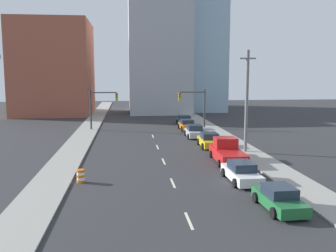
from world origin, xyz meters
TOP-DOWN VIEW (x-y plane):
  - sidewalk_left at (-8.67, 47.26)m, footprint 2.89×94.53m
  - sidewalk_right at (8.67, 47.26)m, footprint 2.89×94.53m
  - lane_stripe_at_8m at (0.00, 7.81)m, footprint 0.16×2.40m
  - lane_stripe_at_15m at (0.00, 14.80)m, footprint 0.16×2.40m
  - lane_stripe_at_22m at (0.00, 21.56)m, footprint 0.16×2.40m
  - lane_stripe_at_28m at (0.00, 28.23)m, footprint 0.16×2.40m
  - lane_stripe_at_35m at (0.00, 35.38)m, footprint 0.16×2.40m
  - building_brick_left at (-17.12, 64.71)m, footprint 14.00×16.00m
  - building_office_center at (3.38, 68.71)m, footprint 12.00×20.00m
  - building_glass_right at (10.70, 72.71)m, footprint 13.00×20.00m
  - traffic_signal_left at (-7.05, 41.70)m, footprint 3.90×0.35m
  - traffic_signal_right at (6.75, 41.70)m, footprint 3.90×0.35m
  - utility_pole_right_mid at (8.46, 24.56)m, footprint 1.60×0.32m
  - traffic_barrel at (-6.54, 15.66)m, footprint 0.56×0.56m
  - sedan_green at (5.42, 8.94)m, footprint 2.13×4.27m
  - sedan_white at (5.00, 14.70)m, footprint 2.15×4.67m
  - pickup_truck_red at (5.64, 20.97)m, footprint 2.63×6.12m
  - sedan_yellow at (5.54, 27.75)m, footprint 2.23×4.67m
  - sedan_silver at (5.09, 34.17)m, footprint 2.23×4.57m
  - sedan_orange at (5.17, 40.56)m, footprint 2.25×4.38m
  - sedan_teal at (5.67, 46.04)m, footprint 2.20×4.55m

SIDE VIEW (x-z plane):
  - lane_stripe_at_8m at x=0.00m, z-range 0.00..0.01m
  - lane_stripe_at_15m at x=0.00m, z-range 0.00..0.01m
  - lane_stripe_at_22m at x=0.00m, z-range 0.00..0.01m
  - lane_stripe_at_28m at x=0.00m, z-range 0.00..0.01m
  - lane_stripe_at_35m at x=0.00m, z-range 0.00..0.01m
  - sidewalk_left at x=-8.67m, z-range 0.00..0.13m
  - sidewalk_right at x=8.67m, z-range 0.00..0.13m
  - traffic_barrel at x=-6.54m, z-range 0.00..0.95m
  - sedan_green at x=5.42m, z-range -0.06..1.32m
  - sedan_teal at x=5.67m, z-range -0.06..1.35m
  - sedan_white at x=5.00m, z-range -0.06..1.37m
  - sedan_orange at x=5.17m, z-range -0.06..1.38m
  - sedan_silver at x=5.09m, z-range -0.07..1.46m
  - sedan_yellow at x=5.54m, z-range -0.06..1.46m
  - pickup_truck_red at x=5.64m, z-range -0.19..1.84m
  - traffic_signal_left at x=-7.05m, z-range 0.82..6.44m
  - traffic_signal_right at x=6.75m, z-range 0.82..6.44m
  - utility_pole_right_mid at x=8.46m, z-range 0.12..10.15m
  - building_brick_left at x=-17.12m, z-range 0.00..17.82m
  - building_office_center at x=3.38m, z-range 0.00..31.65m
  - building_glass_right at x=10.70m, z-range 0.00..39.51m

